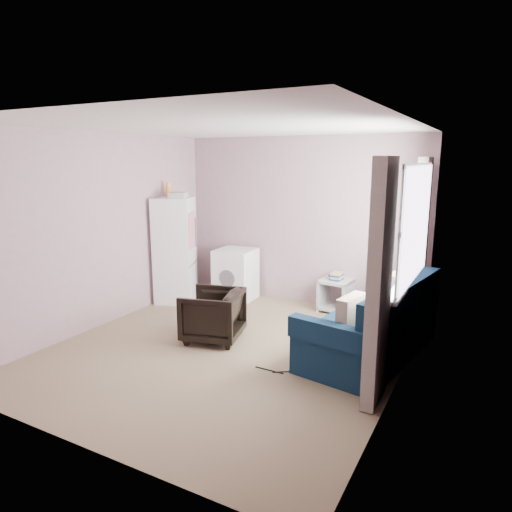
# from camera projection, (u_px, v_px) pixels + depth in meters

# --- Properties ---
(room) EXTENTS (3.84, 4.24, 2.54)m
(room) POSITION_uv_depth(u_px,v_px,m) (228.00, 243.00, 5.04)
(room) COLOR #8D795C
(room) RESTS_ON ground
(armchair) EXTENTS (0.77, 0.80, 0.68)m
(armchair) POSITION_uv_depth(u_px,v_px,m) (213.00, 313.00, 5.52)
(armchair) COLOR black
(armchair) RESTS_ON ground
(fridge) EXTENTS (0.72, 0.72, 1.82)m
(fridge) POSITION_uv_depth(u_px,v_px,m) (175.00, 249.00, 6.95)
(fridge) COLOR white
(fridge) RESTS_ON ground
(washing_machine) EXTENTS (0.59, 0.60, 0.80)m
(washing_machine) POSITION_uv_depth(u_px,v_px,m) (236.00, 273.00, 7.12)
(washing_machine) COLOR white
(washing_machine) RESTS_ON ground
(side_table) EXTENTS (0.46, 0.46, 0.58)m
(side_table) POSITION_uv_depth(u_px,v_px,m) (336.00, 293.00, 6.59)
(side_table) COLOR #ACACA8
(side_table) RESTS_ON ground
(sofa) EXTENTS (1.21, 2.10, 0.88)m
(sofa) POSITION_uv_depth(u_px,v_px,m) (375.00, 328.00, 5.07)
(sofa) COLOR #0D263E
(sofa) RESTS_ON ground
(window_dressing) EXTENTS (0.17, 2.62, 2.18)m
(window_dressing) POSITION_uv_depth(u_px,v_px,m) (404.00, 260.00, 4.85)
(window_dressing) COLOR white
(window_dressing) RESTS_ON ground
(floor_cables) EXTENTS (0.49, 0.19, 0.01)m
(floor_cables) POSITION_uv_depth(u_px,v_px,m) (279.00, 371.00, 4.74)
(floor_cables) COLOR black
(floor_cables) RESTS_ON ground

